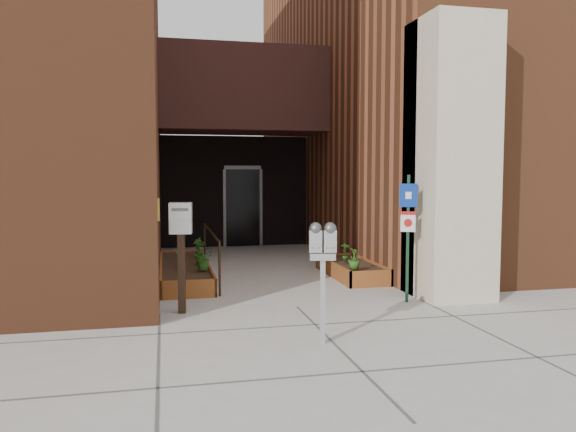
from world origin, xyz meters
TOP-DOWN VIEW (x-y plane):
  - ground at (0.00, 0.00)m, footprint 80.00×80.00m
  - architecture at (-0.18, 6.89)m, footprint 20.00×14.60m
  - planter_left at (-1.55, 2.70)m, footprint 0.90×3.60m
  - planter_right at (1.60, 2.20)m, footprint 0.80×2.20m
  - handrail at (-1.05, 2.65)m, footprint 0.04×3.34m
  - parking_meter at (-0.13, -1.80)m, footprint 0.33×0.18m
  - sign_post at (1.73, -0.04)m, footprint 0.25×0.12m
  - payment_dropbox at (-1.68, 0.02)m, footprint 0.34×0.27m
  - shrub_left_a at (-1.25, 1.89)m, footprint 0.48×0.48m
  - shrub_left_b at (-1.63, 2.37)m, footprint 0.27×0.27m
  - shrub_left_c at (-1.25, 2.62)m, footprint 0.32×0.32m
  - shrub_left_d at (-1.25, 3.49)m, footprint 0.28×0.28m
  - shrub_right_a at (1.35, 1.32)m, footprint 0.28×0.28m
  - shrub_right_b at (1.47, 2.16)m, footprint 0.27×0.27m
  - shrub_right_c at (1.49, 3.10)m, footprint 0.44×0.44m

SIDE VIEW (x-z plane):
  - ground at x=0.00m, z-range 0.00..0.00m
  - planter_left at x=-1.55m, z-range -0.02..0.28m
  - planter_right at x=1.60m, z-range -0.02..0.28m
  - shrub_right_c at x=1.49m, z-range 0.30..0.65m
  - shrub_left_b at x=-1.63m, z-range 0.30..0.65m
  - shrub_right_b at x=1.47m, z-range 0.30..0.66m
  - shrub_right_a at x=1.35m, z-range 0.30..0.68m
  - shrub_left_d at x=-1.25m, z-range 0.30..0.68m
  - shrub_left_a at x=-1.25m, z-range 0.30..0.69m
  - shrub_left_c at x=-1.25m, z-range 0.30..0.71m
  - handrail at x=-1.05m, z-range 0.30..1.20m
  - parking_meter at x=-0.13m, z-range 0.39..1.81m
  - payment_dropbox at x=-1.68m, z-range 0.35..1.93m
  - sign_post at x=1.73m, z-range 0.23..2.19m
  - architecture at x=-0.18m, z-range -0.02..9.98m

